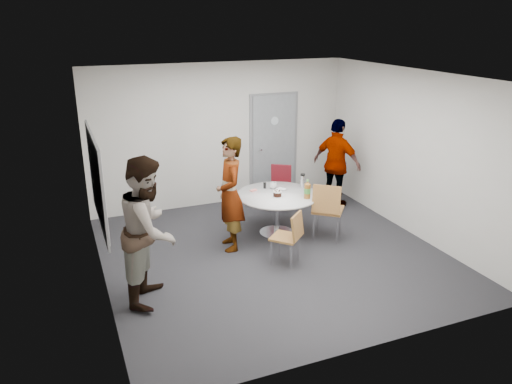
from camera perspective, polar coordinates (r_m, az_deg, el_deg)
name	(u,v)px	position (r m, az deg, el deg)	size (l,w,h in m)	color
floor	(273,254)	(7.77, 1.98, -7.12)	(5.00, 5.00, 0.00)	black
ceiling	(275,76)	(7.00, 2.24, 13.08)	(5.00, 5.00, 0.00)	silver
wall_back	(220,135)	(9.53, -4.10, 6.51)	(5.00, 5.00, 0.00)	#B8B6AF
wall_left	(96,192)	(6.69, -17.83, -0.03)	(5.00, 5.00, 0.00)	#B8B6AF
wall_right	(414,154)	(8.57, 17.58, 4.17)	(5.00, 5.00, 0.00)	#B8B6AF
wall_front	(375,237)	(5.24, 13.40, -5.04)	(5.00, 5.00, 0.00)	#B8B6AF
door	(274,146)	(9.97, 2.01, 5.22)	(1.02, 0.17, 2.12)	slate
whiteboard	(97,180)	(6.85, -17.75, 1.32)	(0.04, 1.90, 1.25)	slate
table	(279,199)	(8.27, 2.64, -0.85)	(1.35, 1.35, 1.01)	silver
chair_near_left	(291,234)	(7.29, 3.97, -4.76)	(0.56, 0.56, 0.81)	brown
chair_near_right	(327,206)	(8.07, 8.14, -1.59)	(0.68, 0.68, 0.98)	brown
chair_far	(280,183)	(9.40, 2.81, 1.06)	(0.56, 0.58, 0.84)	maroon
person_main	(230,194)	(7.66, -2.98, -0.25)	(0.65, 0.43, 1.79)	#A5C6EA
person_left	(149,230)	(6.39, -12.12, -4.25)	(0.93, 0.72, 1.90)	white
person_right	(337,164)	(9.53, 9.22, 3.21)	(1.00, 0.42, 1.70)	black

